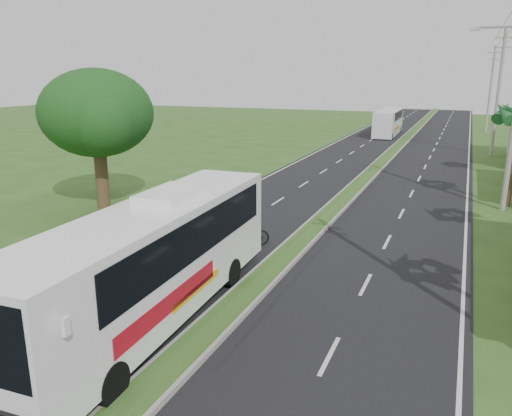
% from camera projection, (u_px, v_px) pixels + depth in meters
% --- Properties ---
extents(ground, '(180.00, 180.00, 0.00)m').
position_uv_depth(ground, '(212.00, 331.00, 14.46)').
color(ground, '#31501D').
rests_on(ground, ground).
extents(road_asphalt, '(14.00, 160.00, 0.02)m').
position_uv_depth(road_asphalt, '(355.00, 189.00, 32.27)').
color(road_asphalt, black).
rests_on(road_asphalt, ground).
extents(median_strip, '(1.20, 160.00, 0.18)m').
position_uv_depth(median_strip, '(356.00, 187.00, 32.24)').
color(median_strip, gray).
rests_on(median_strip, ground).
extents(lane_edge_left, '(0.12, 160.00, 0.01)m').
position_uv_depth(lane_edge_left, '(260.00, 181.00, 34.77)').
color(lane_edge_left, silver).
rests_on(lane_edge_left, ground).
extents(lane_edge_right, '(0.12, 160.00, 0.01)m').
position_uv_depth(lane_edge_right, '(467.00, 199.00, 29.77)').
color(lane_edge_right, silver).
rests_on(lane_edge_right, ground).
extents(shade_tree, '(6.30, 6.00, 7.54)m').
position_uv_depth(shade_tree, '(95.00, 116.00, 26.60)').
color(shade_tree, '#473321').
rests_on(shade_tree, ground).
extents(utility_pole_c, '(1.60, 0.28, 11.00)m').
position_uv_depth(utility_pole_c, '(498.00, 92.00, 43.64)').
color(utility_pole_c, gray).
rests_on(utility_pole_c, ground).
extents(utility_pole_d, '(1.60, 0.28, 10.50)m').
position_uv_depth(utility_pole_d, '(491.00, 89.00, 61.52)').
color(utility_pole_d, gray).
rests_on(utility_pole_d, ground).
extents(coach_bus_main, '(2.95, 11.86, 3.80)m').
position_uv_depth(coach_bus_main, '(154.00, 255.00, 14.54)').
color(coach_bus_main, white).
rests_on(coach_bus_main, ground).
extents(coach_bus_far, '(2.41, 10.34, 3.00)m').
position_uv_depth(coach_bus_far, '(388.00, 121.00, 60.03)').
color(coach_bus_far, white).
rests_on(coach_bus_far, ground).
extents(motorcyclist, '(1.89, 1.21, 2.40)m').
position_uv_depth(motorcyclist, '(248.00, 227.00, 21.40)').
color(motorcyclist, black).
rests_on(motorcyclist, ground).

